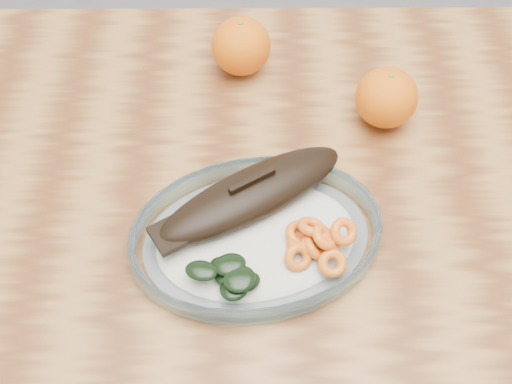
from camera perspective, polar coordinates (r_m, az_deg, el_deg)
dining_table at (r=0.87m, az=3.78°, el=-5.63°), size 1.20×0.80×0.75m
plated_meal at (r=0.74m, az=0.03°, el=-3.61°), size 0.62×0.62×0.08m
orange_left at (r=0.93m, az=-1.34°, el=12.83°), size 0.08×0.08×0.08m
orange_right at (r=0.87m, az=11.51°, el=8.21°), size 0.08×0.08×0.08m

